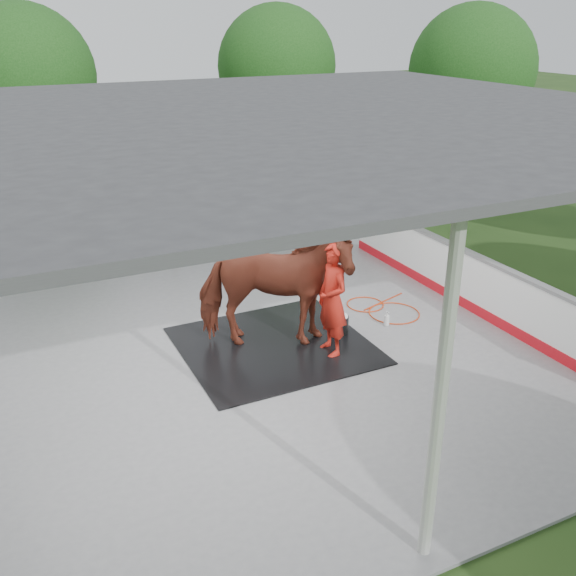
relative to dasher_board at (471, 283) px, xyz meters
name	(u,v)px	position (x,y,z in m)	size (l,w,h in m)	color
ground	(254,361)	(-4.60, 0.00, -0.59)	(100.00, 100.00, 0.00)	#1E3814
concrete_slab	(254,359)	(-4.60, 0.00, -0.57)	(12.00, 10.00, 0.05)	slate
pavilion_structure	(249,122)	(-4.60, 0.00, 3.37)	(12.60, 10.60, 4.05)	beige
dasher_board	(471,283)	(0.00, 0.00, 0.00)	(0.16, 8.00, 1.15)	red
tree_belt	(245,124)	(-4.30, 0.90, 3.20)	(28.00, 28.00, 5.80)	#382314
rubber_mat	(274,345)	(-4.11, 0.24, -0.53)	(3.16, 2.96, 0.02)	black
horse	(274,288)	(-4.11, 0.24, 0.57)	(1.17, 2.57, 2.17)	maroon
handler	(333,300)	(-3.33, -0.38, 0.45)	(0.72, 0.47, 1.98)	red
wash_bucket	(338,324)	(-2.86, 0.19, -0.36)	(0.38, 0.38, 0.35)	black
soap_bottle_a	(387,319)	(-1.89, 0.06, -0.40)	(0.11, 0.11, 0.29)	silver
soap_bottle_b	(453,333)	(-1.09, -0.85, -0.46)	(0.07, 0.07, 0.16)	#338CD8
hose_coil	(383,310)	(-1.57, 0.65, -0.53)	(1.36, 1.46, 0.02)	#C0340D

